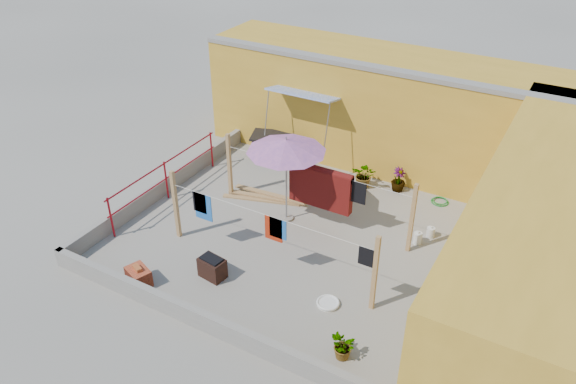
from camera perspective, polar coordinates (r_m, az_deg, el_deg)
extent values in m
plane|color=#9E998E|center=(13.62, 0.98, -4.52)|extent=(80.00, 80.00, 0.00)
cube|color=gold|center=(16.43, 10.62, 8.08)|extent=(11.00, 2.40, 3.20)
cube|color=gray|center=(14.94, 9.76, 12.15)|extent=(11.00, 0.35, 0.12)
cube|color=#2D51B2|center=(15.63, 1.51, 9.95)|extent=(2.00, 0.79, 0.22)
cylinder|color=gray|center=(16.03, -2.18, 7.99)|extent=(0.03, 0.30, 1.28)
cylinder|color=gray|center=(15.19, 3.98, 6.54)|extent=(0.03, 0.30, 1.28)
cube|color=gold|center=(11.61, 24.24, -5.31)|extent=(2.40, 9.00, 3.20)
cube|color=gray|center=(11.22, -8.11, -13.01)|extent=(8.30, 0.16, 0.44)
cube|color=gray|center=(15.54, -12.30, 0.67)|extent=(0.16, 7.30, 0.44)
cylinder|color=maroon|center=(13.95, -17.55, -2.49)|extent=(0.05, 0.05, 1.10)
cylinder|color=maroon|center=(15.11, -12.27, 1.18)|extent=(0.05, 0.05, 1.10)
cylinder|color=maroon|center=(16.44, -7.78, 4.28)|extent=(0.05, 0.05, 1.10)
cylinder|color=maroon|center=(14.87, -12.48, 2.83)|extent=(0.04, 4.20, 0.04)
cylinder|color=maroon|center=(15.09, -12.29, 1.34)|extent=(0.04, 4.20, 0.04)
cube|color=tan|center=(13.39, -11.34, -1.26)|extent=(0.09, 0.09, 1.80)
cube|color=tan|center=(11.27, 8.82, -8.19)|extent=(0.09, 0.09, 1.80)
cube|color=tan|center=(12.96, 12.49, -2.64)|extent=(0.09, 0.09, 1.80)
cube|color=tan|center=(14.85, -5.97, 2.75)|extent=(0.09, 0.09, 1.80)
cylinder|color=silver|center=(11.80, -2.25, -2.34)|extent=(5.00, 0.01, 0.01)
cylinder|color=silver|center=(13.43, 2.69, 2.24)|extent=(5.00, 0.01, 0.01)
cube|color=#510F0D|center=(13.59, 3.33, 0.39)|extent=(1.63, 0.22, 1.01)
cube|color=black|center=(13.17, 7.14, -0.07)|extent=(0.39, 0.02, 0.56)
cube|color=maroon|center=(13.73, 1.14, 1.68)|extent=(0.38, 0.02, 0.54)
cube|color=#205FB2|center=(12.82, -8.61, -1.49)|extent=(0.46, 0.02, 0.68)
cube|color=black|center=(12.82, -8.95, -1.07)|extent=(0.37, 0.02, 0.51)
cube|color=#AA250D|center=(11.89, -1.47, -3.76)|extent=(0.43, 0.02, 0.59)
cube|color=#205FB2|center=(11.82, -1.03, -3.72)|extent=(0.41, 0.02, 0.49)
cube|color=black|center=(11.11, 8.00, -6.55)|extent=(0.35, 0.02, 0.43)
cylinder|color=gray|center=(14.21, -0.16, -2.65)|extent=(0.34, 0.34, 0.06)
cylinder|color=gray|center=(13.63, -0.17, 1.06)|extent=(0.04, 0.04, 2.20)
cone|color=#BF679E|center=(13.16, -0.18, 4.75)|extent=(2.38, 2.38, 0.31)
cylinder|color=gray|center=(13.08, -0.18, 5.42)|extent=(0.04, 0.04, 0.10)
cube|color=black|center=(16.66, -0.95, 5.66)|extent=(1.79, 1.29, 0.06)
cube|color=black|center=(16.69, -3.54, 4.22)|extent=(0.06, 0.06, 0.71)
cube|color=black|center=(17.25, -3.03, 5.19)|extent=(0.06, 0.06, 0.71)
cube|color=black|center=(16.43, 1.25, 3.80)|extent=(0.06, 0.06, 0.71)
cube|color=black|center=(16.99, 1.62, 4.80)|extent=(0.06, 0.06, 0.71)
cube|color=#B03F28|center=(12.56, -14.92, -8.31)|extent=(0.64, 0.56, 0.39)
cube|color=#B45C2A|center=(12.42, -15.07, -7.48)|extent=(0.27, 0.20, 0.08)
cube|color=tan|center=(14.95, -2.75, -0.81)|extent=(2.05, 0.77, 0.04)
cube|color=tan|center=(14.97, -2.25, -0.52)|extent=(2.08, 0.59, 0.04)
cube|color=tan|center=(14.99, -1.75, -0.24)|extent=(2.10, 0.31, 0.04)
cube|color=black|center=(12.42, -7.69, -7.65)|extent=(0.61, 0.45, 0.47)
cube|color=black|center=(12.26, -7.78, -6.74)|extent=(0.50, 0.34, 0.04)
cylinder|color=silver|center=(11.80, 4.07, -11.24)|extent=(0.45, 0.45, 0.06)
torus|color=silver|center=(11.78, 4.08, -11.14)|extent=(0.48, 0.48, 0.05)
cylinder|color=silver|center=(13.95, 14.28, -4.00)|extent=(0.20, 0.20, 0.27)
cylinder|color=silver|center=(13.87, 14.36, -3.49)|extent=(0.05, 0.05, 0.04)
cylinder|color=silver|center=(13.68, 13.03, -4.57)|extent=(0.21, 0.21, 0.28)
cylinder|color=silver|center=(13.58, 13.11, -4.02)|extent=(0.06, 0.06, 0.05)
torus|color=#1A7526|center=(15.40, 15.17, -0.96)|extent=(0.47, 0.47, 0.03)
torus|color=#1A7526|center=(15.38, 15.19, -0.85)|extent=(0.39, 0.39, 0.03)
imported|color=#1B5B1A|center=(15.50, 7.79, 1.71)|extent=(0.73, 0.65, 0.74)
imported|color=#1B5B1A|center=(15.49, 11.15, 1.21)|extent=(0.50, 0.50, 0.68)
imported|color=#1B5B1A|center=(13.02, 17.16, -6.01)|extent=(0.50, 0.47, 0.78)
imported|color=#1B5B1A|center=(12.08, 14.86, -9.17)|extent=(0.50, 0.50, 0.71)
imported|color=#1B5B1A|center=(10.65, 5.66, -15.41)|extent=(0.64, 0.66, 0.57)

